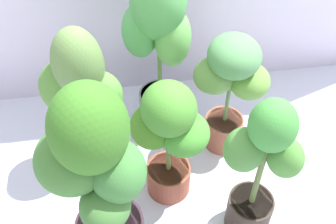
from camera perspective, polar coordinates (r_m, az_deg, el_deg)
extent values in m
plane|color=silver|center=(1.92, 0.15, -13.59)|extent=(8.00, 8.00, 0.00)
cylinder|color=#322720|center=(1.84, 11.09, -13.45)|extent=(0.19, 0.19, 0.19)
cylinder|color=#443122|center=(1.77, 11.49, -12.06)|extent=(0.17, 0.17, 0.02)
cylinder|color=#5B703B|center=(1.54, 12.97, -6.78)|extent=(0.02, 0.02, 0.53)
ellipsoid|color=#3E8C3A|center=(1.39, 14.33, -1.83)|extent=(0.22, 0.22, 0.21)
ellipsoid|color=#488039|center=(1.48, 10.50, -5.16)|extent=(0.20, 0.20, 0.18)
ellipsoid|color=#4C8C39|center=(1.52, 15.94, -6.06)|extent=(0.17, 0.18, 0.17)
cylinder|color=slate|center=(2.18, -1.06, 0.74)|extent=(0.22, 0.22, 0.19)
cylinder|color=#3B3223|center=(2.12, -1.10, 2.42)|extent=(0.20, 0.20, 0.02)
cylinder|color=#58803B|center=(1.91, -1.23, 9.26)|extent=(0.02, 0.02, 0.62)
ellipsoid|color=#57A958|center=(1.77, -1.35, 15.31)|extent=(0.29, 0.29, 0.38)
ellipsoid|color=#56A95A|center=(1.87, -3.93, 11.13)|extent=(0.18, 0.18, 0.27)
ellipsoid|color=#69B157|center=(1.86, 0.67, 10.17)|extent=(0.23, 0.24, 0.29)
cylinder|color=#97543E|center=(2.10, 7.64, -2.58)|extent=(0.19, 0.19, 0.17)
cylinder|color=#40361B|center=(2.04, 7.85, -1.17)|extent=(0.17, 0.17, 0.02)
cylinder|color=#567D45|center=(1.88, 8.56, 3.61)|extent=(0.02, 0.02, 0.45)
ellipsoid|color=#538D55|center=(1.77, 9.17, 7.68)|extent=(0.29, 0.30, 0.18)
ellipsoid|color=#5F8B44|center=(1.84, 6.51, 5.05)|extent=(0.20, 0.18, 0.17)
ellipsoid|color=#62953E|center=(1.86, 11.22, 4.20)|extent=(0.23, 0.23, 0.16)
cylinder|color=#995837|center=(2.05, -10.09, -4.71)|extent=(0.19, 0.19, 0.17)
cylinder|color=#473618|center=(1.99, -10.37, -3.35)|extent=(0.18, 0.18, 0.02)
cylinder|color=olive|center=(1.81, -11.44, 1.84)|extent=(0.02, 0.02, 0.50)
ellipsoid|color=#608446|center=(1.68, -12.38, 6.38)|extent=(0.29, 0.29, 0.35)
ellipsoid|color=#528837|center=(1.79, -14.36, 3.41)|extent=(0.28, 0.28, 0.24)
ellipsoid|color=#54933E|center=(1.76, -9.18, 2.50)|extent=(0.24, 0.23, 0.22)
cylinder|color=brown|center=(1.92, 0.08, -9.08)|extent=(0.20, 0.20, 0.15)
cylinder|color=#46331C|center=(1.86, 0.08, -7.90)|extent=(0.18, 0.18, 0.02)
cylinder|color=#5E733A|center=(1.68, 0.09, -3.44)|extent=(0.02, 0.02, 0.44)
ellipsoid|color=#45852E|center=(1.56, 0.09, 0.47)|extent=(0.29, 0.29, 0.22)
ellipsoid|color=#427A22|center=(1.65, -2.18, -2.01)|extent=(0.22, 0.22, 0.19)
ellipsoid|color=#438E31|center=(1.65, 2.36, -3.05)|extent=(0.28, 0.28, 0.17)
cylinder|color=#3B3519|center=(1.66, -8.11, -15.16)|extent=(0.25, 0.25, 0.02)
cylinder|color=olive|center=(1.39, -9.51, -8.83)|extent=(0.02, 0.02, 0.63)
ellipsoid|color=#356E21|center=(1.20, -10.90, -2.31)|extent=(0.34, 0.34, 0.32)
ellipsoid|color=#407732|center=(1.35, -13.15, -6.47)|extent=(0.34, 0.34, 0.22)
ellipsoid|color=#3D7B38|center=(1.33, -6.92, -8.18)|extent=(0.21, 0.22, 0.23)
ellipsoid|color=#407435|center=(1.40, -8.69, -12.66)|extent=(0.21, 0.22, 0.17)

